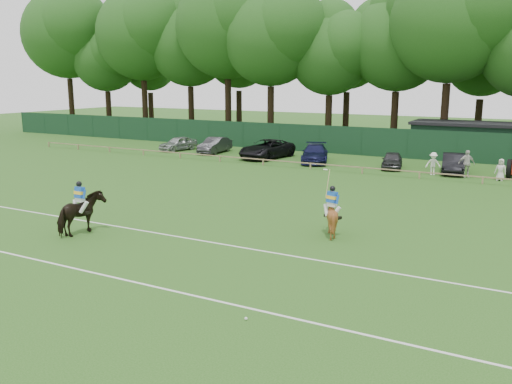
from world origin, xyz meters
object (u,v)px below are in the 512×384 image
Objects in this scene: suv_black at (267,149)px; sedan_navy at (315,154)px; horse_chestnut at (332,217)px; polo_ball at (246,319)px; hatch_grey at (392,160)px; spectator_left at (433,164)px; spectator_mid at (466,164)px; horse_dark at (81,214)px; estate_black at (453,163)px; spectator_right at (501,170)px; sedan_silver at (178,143)px; utility_shed at (463,140)px; sedan_grey at (215,145)px.

suv_black is 4.52m from sedan_navy.
polo_ball is (0.91, -9.15, -0.76)m from horse_chestnut.
suv_black is at bearing 166.65° from hatch_grey.
spectator_left is 0.84× the size of spectator_mid.
horse_dark is 0.51× the size of estate_black.
suv_black is 2.98× the size of spectator_mid.
spectator_right is (4.37, -0.12, -0.06)m from spectator_left.
polo_ball is at bearing -100.64° from estate_black.
suv_black reaches higher than estate_black.
sedan_navy is 10.65m from estate_black.
hatch_grey is at bearing -19.49° from sedan_navy.
polo_ball is at bearing -37.85° from sedan_silver.
polo_ball is (-0.04, -26.65, -0.75)m from spectator_left.
sedan_navy is 1.17× the size of estate_black.
horse_dark is at bearing -74.02° from suv_black.
sedan_navy is 3.39× the size of spectator_right.
spectator_right is at bearing -69.19° from utility_shed.
spectator_left is at bearing -35.34° from hatch_grey.
suv_black is 10.78m from hatch_grey.
hatch_grey is at bearing 6.65° from suv_black.
sedan_navy reaches higher than polo_ball.
spectator_left is at bearing -112.94° from horse_dark.
sedan_navy is 9.62m from spectator_left.
sedan_silver is 28.12m from spectator_right.
estate_black is (4.39, 0.12, 0.08)m from hatch_grey.
suv_black reaches higher than hatch_grey.
horse_dark is 24.95m from spectator_left.
horse_dark reaches higher than hatch_grey.
horse_chestnut is at bearing -28.04° from sedan_silver.
utility_shed reaches higher than spectator_right.
sedan_grey is 1.18× the size of hatch_grey.
sedan_navy is 55.40× the size of polo_ball.
spectator_right is at bearing -90.05° from horse_chestnut.
sedan_grey is 10.20m from sedan_navy.
spectator_left reaches higher than polo_ball.
utility_shed reaches higher than spectator_left.
sedan_silver is 43.32× the size of polo_ball.
horse_chestnut is at bearing -126.42° from spectator_mid.
suv_black is 3.84× the size of spectator_right.
utility_shed is (1.45, 27.58, 0.73)m from horse_chestnut.
sedan_silver is at bearing -59.90° from horse_dark.
utility_shed reaches higher than hatch_grey.
suv_black is 1.33× the size of estate_black.
hatch_grey is 40.23× the size of polo_ball.
spectator_right is at bearing -10.26° from sedan_grey.
sedan_silver is 9.63m from suv_black.
suv_black is (9.62, -0.44, 0.12)m from sedan_silver.
estate_black is 8.63m from utility_shed.
sedan_grey is 21.97m from spectator_mid.
suv_black is at bearing 152.87° from spectator_left.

